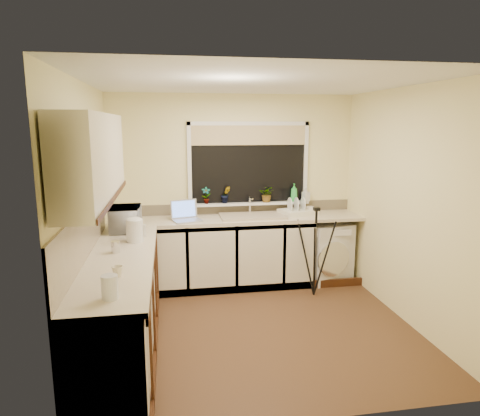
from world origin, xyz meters
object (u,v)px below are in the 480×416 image
at_px(glass_jug, 110,287).
at_px(steel_jar, 115,247).
at_px(dish_rack, 298,212).
at_px(kettle, 135,231).
at_px(cup_back, 310,210).
at_px(soap_bottle_green, 294,192).
at_px(plant_b, 226,195).
at_px(washing_machine, 326,251).
at_px(plant_a, 206,195).
at_px(soap_bottle_clear, 306,194).
at_px(microwave, 126,219).
at_px(plant_d, 267,194).
at_px(tripod, 315,252).
at_px(cup_left, 118,271).
at_px(laptop, 186,215).

relative_size(glass_jug, steel_jar, 1.50).
xyz_separation_m(dish_rack, steel_jar, (-2.16, -1.37, 0.02)).
xyz_separation_m(kettle, cup_back, (2.19, 1.04, -0.06)).
xyz_separation_m(glass_jug, soap_bottle_green, (2.07, 2.63, 0.19)).
height_order(kettle, plant_b, plant_b).
bearing_deg(cup_back, washing_machine, -18.39).
bearing_deg(plant_b, cup_back, -7.24).
xyz_separation_m(glass_jug, steel_jar, (-0.09, 1.10, -0.03)).
relative_size(plant_a, soap_bottle_clear, 1.18).
bearing_deg(microwave, plant_d, -69.32).
height_order(tripod, plant_b, plant_b).
distance_m(plant_d, cup_back, 0.61).
distance_m(steel_jar, plant_a, 1.85).
height_order(steel_jar, plant_b, plant_b).
bearing_deg(plant_d, tripod, -57.43).
bearing_deg(cup_left, kettle, 86.58).
height_order(glass_jug, soap_bottle_clear, soap_bottle_clear).
bearing_deg(soap_bottle_green, tripod, -83.92).
bearing_deg(soap_bottle_green, plant_b, 178.69).
bearing_deg(soap_bottle_green, glass_jug, -128.16).
distance_m(dish_rack, steel_jar, 2.56).
height_order(plant_a, cup_left, plant_a).
height_order(plant_a, soap_bottle_clear, plant_a).
distance_m(microwave, cup_back, 2.39).
bearing_deg(soap_bottle_clear, cup_back, -74.96).
distance_m(dish_rack, microwave, 2.21).
bearing_deg(dish_rack, plant_d, 141.64).
bearing_deg(washing_machine, plant_a, 158.84).
height_order(microwave, soap_bottle_green, soap_bottle_green).
height_order(tripod, glass_jug, tripod).
relative_size(soap_bottle_clear, cup_back, 1.57).
bearing_deg(plant_a, cup_back, -5.88).
distance_m(laptop, glass_jug, 2.45).
bearing_deg(plant_d, dish_rack, -22.11).
relative_size(microwave, plant_d, 2.24).
height_order(dish_rack, soap_bottle_clear, soap_bottle_clear).
xyz_separation_m(dish_rack, microwave, (-2.14, -0.51, 0.10)).
bearing_deg(tripod, plant_d, 114.84).
height_order(dish_rack, cup_back, cup_back).
distance_m(washing_machine, soap_bottle_clear, 0.81).
bearing_deg(plant_a, steel_jar, -122.22).
bearing_deg(washing_machine, soap_bottle_clear, 130.00).
distance_m(washing_machine, microwave, 2.66).
xyz_separation_m(laptop, microwave, (-0.68, -0.40, 0.07)).
bearing_deg(cup_back, soap_bottle_clear, 105.04).
relative_size(dish_rack, steel_jar, 4.06).
distance_m(tripod, soap_bottle_clear, 0.91).
height_order(glass_jug, plant_b, plant_b).
bearing_deg(plant_a, plant_d, -1.61).
relative_size(laptop, microwave, 0.83).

